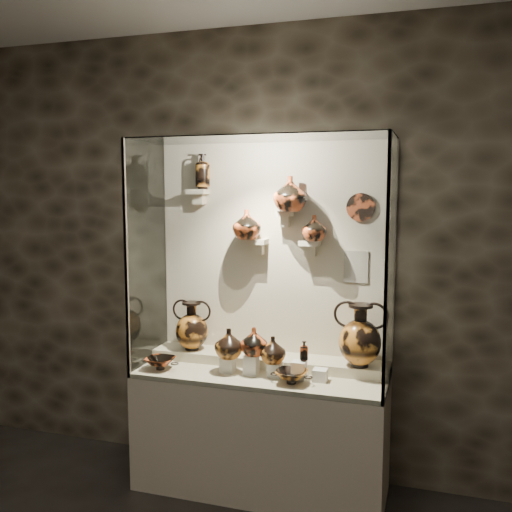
{
  "coord_description": "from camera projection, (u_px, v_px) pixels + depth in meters",
  "views": [
    {
      "loc": [
        1.1,
        -1.4,
        2.07
      ],
      "look_at": [
        -0.06,
        2.27,
        1.61
      ],
      "focal_mm": 40.0,
      "sensor_mm": 36.0,
      "label": 1
    }
  ],
  "objects": [
    {
      "name": "pedestal_e",
      "position": [
        320.0,
        375.0,
        3.69
      ],
      "size": [
        0.09,
        0.09,
        0.08
      ],
      "primitive_type": "cube",
      "color": "silver",
      "rests_on": "front_tier"
    },
    {
      "name": "pedestal_a",
      "position": [
        228.0,
        364.0,
        3.88
      ],
      "size": [
        0.09,
        0.09,
        0.1
      ],
      "primitive_type": "cube",
      "color": "silver",
      "rests_on": "front_tier"
    },
    {
      "name": "jug_a",
      "position": [
        229.0,
        343.0,
        3.85
      ],
      "size": [
        0.22,
        0.22,
        0.2
      ],
      "primitive_type": "imported",
      "rotation": [
        0.0,
        0.0,
        0.13
      ],
      "color": "#BD6F24",
      "rests_on": "pedestal_a"
    },
    {
      "name": "plinth",
      "position": [
        261.0,
        433.0,
        3.92
      ],
      "size": [
        1.7,
        0.6,
        0.8
      ],
      "primitive_type": "cube",
      "color": "beige",
      "rests_on": "floor"
    },
    {
      "name": "kylix_right",
      "position": [
        291.0,
        375.0,
        3.65
      ],
      "size": [
        0.27,
        0.23,
        0.11
      ],
      "primitive_type": null,
      "rotation": [
        0.0,
        0.0,
        0.03
      ],
      "color": "#BD6F24",
      "rests_on": "front_tier"
    },
    {
      "name": "lekythos_tall",
      "position": [
        203.0,
        169.0,
        4.08
      ],
      "size": [
        0.12,
        0.12,
        0.28
      ],
      "primitive_type": null,
      "rotation": [
        0.0,
        0.0,
        -0.08
      ],
      "color": "#BD6F24",
      "rests_on": "bracket_ul"
    },
    {
      "name": "amphora_right",
      "position": [
        360.0,
        335.0,
        3.76
      ],
      "size": [
        0.41,
        0.41,
        0.42
      ],
      "primitive_type": null,
      "rotation": [
        0.0,
        0.0,
        0.23
      ],
      "color": "#BD6F24",
      "rests_on": "rear_tier"
    },
    {
      "name": "pedestal_d",
      "position": [
        299.0,
        370.0,
        3.73
      ],
      "size": [
        0.09,
        0.09,
        0.12
      ],
      "primitive_type": "cube",
      "color": "silver",
      "rests_on": "front_tier"
    },
    {
      "name": "bracket_cc",
      "position": [
        310.0,
        243.0,
        3.91
      ],
      "size": [
        0.14,
        0.12,
        0.04
      ],
      "primitive_type": "cube",
      "color": "beige",
      "rests_on": "back_panel"
    },
    {
      "name": "frame_post_right",
      "position": [
        386.0,
        272.0,
        3.25
      ],
      "size": [
        0.02,
        0.02,
        1.6
      ],
      "primitive_type": "cube",
      "color": "gray",
      "rests_on": "plinth"
    },
    {
      "name": "pedestal_b",
      "position": [
        251.0,
        365.0,
        3.83
      ],
      "size": [
        0.09,
        0.09,
        0.13
      ],
      "primitive_type": "cube",
      "color": "silver",
      "rests_on": "front_tier"
    },
    {
      "name": "jug_b",
      "position": [
        254.0,
        341.0,
        3.81
      ],
      "size": [
        0.22,
        0.22,
        0.19
      ],
      "primitive_type": "imported",
      "rotation": [
        0.0,
        0.0,
        -0.23
      ],
      "color": "#C34D22",
      "rests_on": "pedestal_b"
    },
    {
      "name": "glass_front",
      "position": [
        247.0,
        266.0,
        3.5
      ],
      "size": [
        1.7,
        0.01,
        1.6
      ],
      "primitive_type": "cube",
      "color": "white",
      "rests_on": "plinth"
    },
    {
      "name": "lekythos_small",
      "position": [
        304.0,
        350.0,
        3.72
      ],
      "size": [
        0.08,
        0.08,
        0.15
      ],
      "primitive_type": null,
      "rotation": [
        0.0,
        0.0,
        0.26
      ],
      "color": "#C34D22",
      "rests_on": "pedestal_d"
    },
    {
      "name": "back_panel",
      "position": [
        274.0,
        255.0,
        4.08
      ],
      "size": [
        1.7,
        0.03,
        1.6
      ],
      "primitive_type": "cube",
      "color": "beige",
      "rests_on": "plinth"
    },
    {
      "name": "pedestal_c",
      "position": [
        276.0,
        370.0,
        3.78
      ],
      "size": [
        0.09,
        0.09,
        0.09
      ],
      "primitive_type": "cube",
      "color": "silver",
      "rests_on": "front_tier"
    },
    {
      "name": "rear_tier",
      "position": [
        268.0,
        362.0,
        4.03
      ],
      "size": [
        1.7,
        0.25,
        0.1
      ],
      "primitive_type": "cube",
      "color": "beige",
      "rests_on": "plinth"
    },
    {
      "name": "front_tier",
      "position": [
        261.0,
        375.0,
        3.87
      ],
      "size": [
        1.68,
        0.58,
        0.03
      ],
      "primitive_type": "cube",
      "color": "beige",
      "rests_on": "plinth"
    },
    {
      "name": "amphora_left",
      "position": [
        192.0,
        326.0,
        4.15
      ],
      "size": [
        0.31,
        0.31,
        0.36
      ],
      "primitive_type": null,
      "rotation": [
        0.0,
        0.0,
        -0.09
      ],
      "color": "#BD6F24",
      "rests_on": "rear_tier"
    },
    {
      "name": "bracket_cb",
      "position": [
        285.0,
        214.0,
        3.94
      ],
      "size": [
        0.1,
        0.12,
        0.04
      ],
      "primitive_type": "cube",
      "color": "beige",
      "rests_on": "back_panel"
    },
    {
      "name": "kylix_left",
      "position": [
        161.0,
        362.0,
        3.93
      ],
      "size": [
        0.29,
        0.26,
        0.1
      ],
      "primitive_type": null,
      "rotation": [
        0.0,
        0.0,
        -0.17
      ],
      "color": "#C34D22",
      "rests_on": "front_tier"
    },
    {
      "name": "jug_c",
      "position": [
        273.0,
        350.0,
        3.77
      ],
      "size": [
        0.2,
        0.2,
        0.18
      ],
      "primitive_type": "imported",
      "rotation": [
        0.0,
        0.0,
        0.2
      ],
      "color": "#BD6F24",
      "rests_on": "pedestal_c"
    },
    {
      "name": "wall_plate",
      "position": [
        361.0,
        207.0,
        3.83
      ],
      "size": [
        0.19,
        0.02,
        0.19
      ],
      "primitive_type": "cylinder",
      "rotation": [
        1.57,
        0.0,
        0.0
      ],
      "color": "#A64220",
      "rests_on": "back_panel"
    },
    {
      "name": "bracket_ca",
      "position": [
        257.0,
        241.0,
        4.02
      ],
      "size": [
        0.14,
        0.12,
        0.04
      ],
      "primitive_type": "cube",
      "color": "beige",
      "rests_on": "back_panel"
    },
    {
      "name": "ovoid_vase_a",
      "position": [
        247.0,
        224.0,
        3.98
      ],
      "size": [
        0.23,
        0.23,
        0.21
      ],
      "primitive_type": "imported",
      "rotation": [
        0.0,
        0.0,
        0.16
      ],
      "color": "#C34D22",
      "rests_on": "bracket_ca"
    },
    {
      "name": "wall_back",
      "position": [
        274.0,
        255.0,
        4.08
      ],
      "size": [
        5.0,
        0.02,
        3.2
      ],
      "primitive_type": "cube",
      "color": "#2A231A",
      "rests_on": "ground"
    },
    {
      "name": "glass_top",
      "position": [
        261.0,
        138.0,
        3.69
      ],
      "size": [
        1.7,
        0.6,
        0.01
      ],
      "primitive_type": "cube",
      "color": "white",
      "rests_on": "back_panel"
    },
    {
      "name": "ovoid_vase_c",
      "position": [
        314.0,
        228.0,
        3.86
      ],
      "size": [
        0.19,
        0.19,
        0.18
      ],
      "primitive_type": "imported",
      "rotation": [
        0.0,
        0.0,
        0.11
      ],
      "color": "#C34D22",
      "rests_on": "bracket_cc"
    },
    {
      "name": "bracket_ul",
      "position": [
        198.0,
        192.0,
        4.12
      ],
      "size": [
        0.14,
        0.12,
        0.04
      ],
      "primitive_type": "cube",
      "color": "beige",
      "rests_on": "back_panel"
    },
    {
      "name": "ovoid_vase_b",
      "position": [
        290.0,
        194.0,
        3.85
      ],
      "size": [
        0.29,
        0.29,
        0.24
      ],
      "primitive_type": "imported",
      "rotation": [
        0.0,
        0.0,
        -0.33
      ],
      "color": "#C34D22",
      "rests_on": "bracket_cb"
    },
    {
      "name": "glass_left",
      "position": [
        147.0,
        256.0,
        4.03
      ],
      "size": [
        0.01,
        0.6,
        1.6
      ],
      "primitive_type": "cube",
      "color": "white",
      "rests_on": "plinth"
    },
    {
      "name": "glass_right",
      "position": [
        391.0,
        265.0,
        3.53
      ],
      "size": [
        0.01,
        0.6,
        1.6
      ],
      "primitive_type": "cube",
      "color": "white",
      "rests_on": "plinth"
    },
    {
      "name": "info_placard",
      "position": [
        356.0,
        267.0,
        3.89
      ],
      "size": [
        0.16,
        0.01,
        0.22
      ],
      "primitive_type": "cube",
      "color": "beige",
      "rests_on": "back_panel"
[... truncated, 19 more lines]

